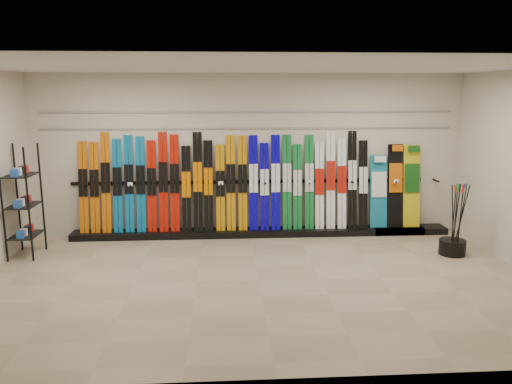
{
  "coord_description": "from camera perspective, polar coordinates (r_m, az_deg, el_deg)",
  "views": [
    {
      "loc": [
        -0.47,
        -6.76,
        2.69
      ],
      "look_at": [
        0.03,
        1.0,
        1.1
      ],
      "focal_mm": 35.0,
      "sensor_mm": 36.0,
      "label": 1
    }
  ],
  "objects": [
    {
      "name": "accessory_rack",
      "position": [
        8.94,
        -25.1,
        -0.97
      ],
      "size": [
        0.4,
        0.6,
        1.84
      ],
      "primitive_type": "cube",
      "color": "black",
      "rests_on": "floor"
    },
    {
      "name": "slatwall_rail_1",
      "position": [
        9.26,
        -0.77,
        9.14
      ],
      "size": [
        7.6,
        0.02,
        0.03
      ],
      "primitive_type": "cube",
      "color": "gray",
      "rests_on": "back_wall"
    },
    {
      "name": "ceiling",
      "position": [
        6.78,
        0.32,
        14.18
      ],
      "size": [
        8.0,
        8.0,
        0.0
      ],
      "primitive_type": "plane",
      "rotation": [
        3.14,
        0.0,
        0.0
      ],
      "color": "silver",
      "rests_on": "back_wall"
    },
    {
      "name": "back_wall",
      "position": [
        9.35,
        -0.76,
        4.24
      ],
      "size": [
        8.0,
        0.0,
        8.0
      ],
      "primitive_type": "plane",
      "rotation": [
        1.57,
        0.0,
        0.0
      ],
      "color": "beige",
      "rests_on": "floor"
    },
    {
      "name": "floor",
      "position": [
        7.29,
        0.29,
        -10.1
      ],
      "size": [
        8.0,
        8.0,
        0.0
      ],
      "primitive_type": "plane",
      "color": "gray",
      "rests_on": "ground"
    },
    {
      "name": "slatwall_rail_0",
      "position": [
        9.28,
        -0.77,
        7.29
      ],
      "size": [
        7.6,
        0.02,
        0.03
      ],
      "primitive_type": "cube",
      "color": "gray",
      "rests_on": "back_wall"
    },
    {
      "name": "ski_poles",
      "position": [
        8.83,
        22.03,
        -2.93
      ],
      "size": [
        0.32,
        0.26,
        1.18
      ],
      "color": "black",
      "rests_on": "pole_bin"
    },
    {
      "name": "pole_bin",
      "position": [
        8.97,
        21.51,
        -5.88
      ],
      "size": [
        0.43,
        0.43,
        0.25
      ],
      "primitive_type": "cylinder",
      "color": "black",
      "rests_on": "floor"
    },
    {
      "name": "snowboards",
      "position": [
        9.85,
        15.68,
        0.47
      ],
      "size": [
        0.96,
        0.24,
        1.57
      ],
      "color": "#14728C",
      "rests_on": "ski_rack_base"
    },
    {
      "name": "skis",
      "position": [
        9.28,
        -3.52,
        0.9
      ],
      "size": [
        5.36,
        0.29,
        1.83
      ],
      "color": "#CB6007",
      "rests_on": "ski_rack_base"
    },
    {
      "name": "ski_rack_base",
      "position": [
        9.44,
        0.7,
        -4.62
      ],
      "size": [
        8.0,
        0.4,
        0.12
      ],
      "primitive_type": "cube",
      "color": "black",
      "rests_on": "floor"
    }
  ]
}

